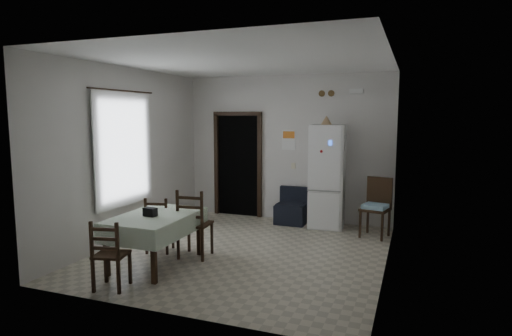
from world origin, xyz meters
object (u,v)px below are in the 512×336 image
object	(u,v)px
dining_chair_far_left	(160,224)
fridge	(327,176)
dining_table	(156,240)
dining_chair_near_head	(111,254)
navy_seat	(291,206)
corner_chair	(375,208)
dining_chair_far_right	(195,223)

from	to	relation	value
dining_chair_far_left	fridge	bearing A→B (deg)	-146.96
fridge	dining_table	distance (m)	3.51
dining_chair_near_head	dining_table	bearing A→B (deg)	-105.76
navy_seat	corner_chair	xyz separation A→B (m)	(1.61, -0.40, 0.17)
navy_seat	dining_chair_far_left	xyz separation A→B (m)	(-1.45, -2.38, 0.08)
dining_table	dining_chair_near_head	xyz separation A→B (m)	(-0.04, -0.89, 0.07)
navy_seat	dining_chair_far_right	distance (m)	2.55
dining_chair_near_head	corner_chair	bearing A→B (deg)	-142.46
dining_chair_near_head	dining_chair_far_right	bearing A→B (deg)	-118.38
fridge	dining_table	world-z (taller)	fridge
fridge	corner_chair	xyz separation A→B (m)	(0.92, -0.40, -0.45)
corner_chair	dining_chair_near_head	size ratio (longest dim) A/B	1.18
dining_chair_far_right	navy_seat	bearing A→B (deg)	-113.71
dining_chair_far_left	dining_chair_near_head	xyz separation A→B (m)	(0.26, -1.44, 0.00)
dining_chair_far_right	dining_chair_near_head	world-z (taller)	dining_chair_far_right
fridge	corner_chair	size ratio (longest dim) A/B	1.88
dining_chair_far_left	dining_chair_far_right	size ratio (longest dim) A/B	0.84
navy_seat	dining_table	world-z (taller)	dining_table
corner_chair	dining_chair_near_head	distance (m)	4.42
corner_chair	dining_table	xyz separation A→B (m)	(-2.76, -2.53, -0.15)
fridge	dining_chair_far_left	world-z (taller)	fridge
navy_seat	dining_table	xyz separation A→B (m)	(-1.15, -2.93, 0.01)
dining_chair_far_left	dining_chair_far_right	xyz separation A→B (m)	(0.64, -0.04, 0.08)
corner_chair	dining_chair_far_right	size ratio (longest dim) A/B	1.00
dining_table	corner_chair	bearing A→B (deg)	42.29
fridge	navy_seat	size ratio (longest dim) A/B	2.77
dining_chair_far_right	dining_chair_near_head	bearing A→B (deg)	69.45
navy_seat	corner_chair	bearing A→B (deg)	-13.17
navy_seat	dining_chair_near_head	size ratio (longest dim) A/B	0.80
dining_table	dining_chair_far_left	world-z (taller)	dining_chair_far_left
dining_chair_far_right	dining_chair_near_head	distance (m)	1.46
fridge	navy_seat	xyz separation A→B (m)	(-0.69, 0.00, -0.62)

